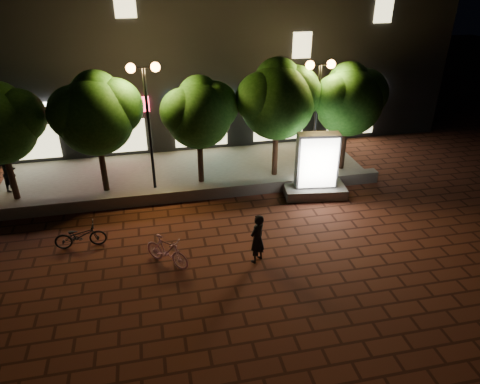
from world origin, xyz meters
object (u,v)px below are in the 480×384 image
object	(u,v)px
ad_kiosk	(316,171)
rider	(257,239)
tree_left	(96,111)
street_lamp_left	(146,96)
tree_mid	(199,111)
tree_right	(278,97)
tree_far_right	(349,98)
scooter_pink	(167,251)
street_lamp_right	(319,89)
pedestrian	(10,173)
scooter_parked	(80,236)

from	to	relation	value
ad_kiosk	rider	bearing A→B (deg)	-131.37
tree_left	street_lamp_left	world-z (taller)	street_lamp_left
tree_mid	street_lamp_left	xyz separation A→B (m)	(-2.05, -0.26, 0.81)
tree_left	tree_right	world-z (taller)	tree_right
tree_far_right	rider	distance (m)	8.58
tree_far_right	street_lamp_left	world-z (taller)	street_lamp_left
scooter_pink	rider	bearing A→B (deg)	-54.60
street_lamp_right	pedestrian	distance (m)	13.21
tree_right	pedestrian	bearing A→B (deg)	175.86
street_lamp_left	rider	distance (m)	7.24
street_lamp_right	rider	world-z (taller)	street_lamp_right
tree_mid	tree_left	bearing A→B (deg)	180.00
tree_left	street_lamp_left	xyz separation A→B (m)	(1.95, -0.26, 0.58)
scooter_parked	pedestrian	distance (m)	5.82
tree_far_right	street_lamp_left	bearing A→B (deg)	-178.24
tree_right	scooter_pink	size ratio (longest dim) A/B	3.02
tree_left	scooter_parked	world-z (taller)	tree_left
street_lamp_left	rider	world-z (taller)	street_lamp_left
tree_mid	street_lamp_left	world-z (taller)	street_lamp_left
tree_mid	pedestrian	xyz separation A→B (m)	(-7.85, 0.81, -2.38)
pedestrian	tree_far_right	bearing A→B (deg)	-77.51
tree_far_right	scooter_pink	world-z (taller)	tree_far_right
tree_right	scooter_parked	distance (m)	9.46
scooter_parked	street_lamp_left	bearing A→B (deg)	-35.52
tree_far_right	scooter_pink	xyz separation A→B (m)	(-8.37, -5.62, -2.86)
street_lamp_right	scooter_parked	distance (m)	10.88
tree_left	rider	bearing A→B (deg)	-50.64
tree_far_right	scooter_parked	size ratio (longest dim) A/B	2.82
tree_mid	tree_right	xyz separation A→B (m)	(3.31, 0.00, 0.35)
tree_far_right	pedestrian	distance (m)	14.60
tree_right	tree_far_right	world-z (taller)	tree_right
tree_far_right	street_lamp_left	xyz separation A→B (m)	(-8.55, -0.26, 0.66)
tree_left	scooter_parked	xyz separation A→B (m)	(-0.66, -4.04, -3.00)
tree_left	street_lamp_right	xyz separation A→B (m)	(8.95, -0.26, 0.45)
street_lamp_right	ad_kiosk	xyz separation A→B (m)	(-0.60, -1.91, -2.81)
street_lamp_right	tree_mid	bearing A→B (deg)	176.96
scooter_pink	pedestrian	distance (m)	8.79
tree_left	rider	world-z (taller)	tree_left
tree_mid	tree_right	bearing A→B (deg)	0.00
pedestrian	tree_right	bearing A→B (deg)	-78.43
scooter_pink	tree_left	bearing A→B (deg)	64.52
street_lamp_right	ad_kiosk	size ratio (longest dim) A/B	1.85
street_lamp_left	street_lamp_right	xyz separation A→B (m)	(7.00, 0.00, -0.13)
rider	pedestrian	distance (m)	11.15
scooter_parked	tree_mid	bearing A→B (deg)	-49.97
tree_mid	street_lamp_right	size ratio (longest dim) A/B	0.90
street_lamp_right	pedestrian	size ratio (longest dim) A/B	3.31
tree_mid	street_lamp_right	bearing A→B (deg)	-3.04
tree_right	ad_kiosk	xyz separation A→B (m)	(1.05, -2.17, -2.48)
ad_kiosk	scooter_pink	distance (m)	7.14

